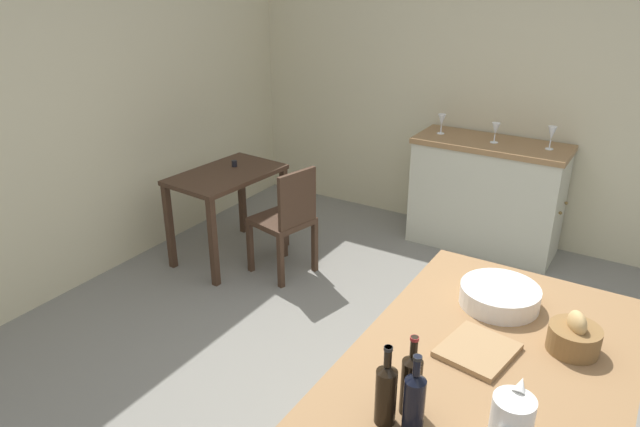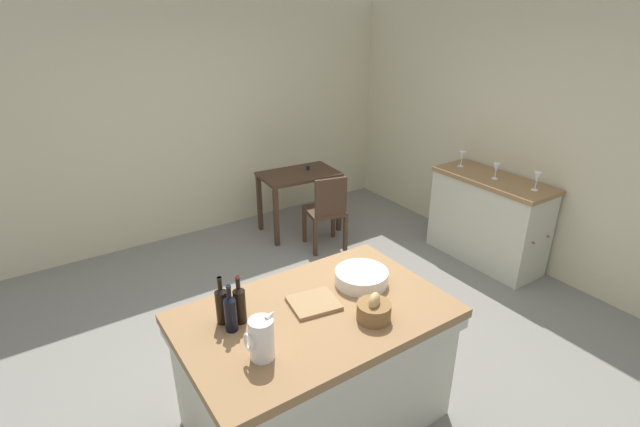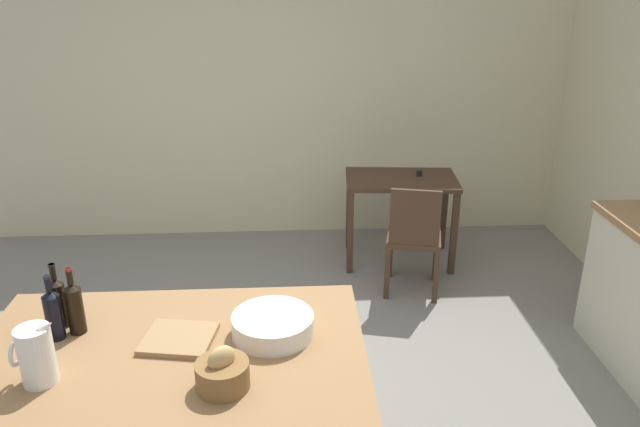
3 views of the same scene
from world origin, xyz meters
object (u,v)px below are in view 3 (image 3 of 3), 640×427
at_px(wash_bowl, 273,325).
at_px(cutting_board, 179,339).
at_px(writing_desk, 401,192).
at_px(wine_bottle_amber, 58,301).
at_px(wine_bottle_green, 53,313).
at_px(pitcher, 36,355).
at_px(wine_bottle_dark, 75,307).
at_px(bread_basket, 222,373).
at_px(wooden_chair, 414,236).

xyz_separation_m(wash_bowl, cutting_board, (-0.40, -0.03, -0.03)).
relative_size(writing_desk, wine_bottle_amber, 3.12).
relative_size(writing_desk, wash_bowl, 2.68).
bearing_deg(wine_bottle_green, writing_desk, 51.53).
xyz_separation_m(pitcher, wine_bottle_dark, (0.04, 0.34, 0.00)).
relative_size(writing_desk, bread_basket, 4.66).
relative_size(wooden_chair, wine_bottle_amber, 2.92).
relative_size(cutting_board, wine_bottle_amber, 0.95).
xyz_separation_m(cutting_board, wine_bottle_green, (-0.52, 0.05, 0.11)).
relative_size(bread_basket, cutting_board, 0.71).
distance_m(writing_desk, wine_bottle_dark, 3.03).
height_order(wash_bowl, wine_bottle_amber, wine_bottle_amber).
distance_m(writing_desk, wooden_chair, 0.60).
bearing_deg(bread_basket, cutting_board, 124.10).
bearing_deg(bread_basket, wooden_chair, 61.68).
relative_size(wooden_chair, wine_bottle_green, 2.98).
bearing_deg(pitcher, wine_bottle_amber, 97.32).
xyz_separation_m(pitcher, wash_bowl, (0.88, 0.27, -0.07)).
bearing_deg(wooden_chair, pitcher, -131.40).
bearing_deg(pitcher, writing_desk, 55.27).
distance_m(bread_basket, wine_bottle_dark, 0.78).
relative_size(pitcher, wine_bottle_green, 0.93).
bearing_deg(wine_bottle_amber, writing_desk, 50.23).
height_order(pitcher, wash_bowl, pitcher).
bearing_deg(wine_bottle_amber, wooden_chair, 42.03).
bearing_deg(wooden_chair, wash_bowl, -118.43).
relative_size(pitcher, cutting_board, 0.96).
bearing_deg(wine_bottle_dark, wine_bottle_amber, 149.05).
xyz_separation_m(wash_bowl, wine_bottle_dark, (-0.84, 0.07, 0.08)).
bearing_deg(wine_bottle_dark, wooden_chair, 44.19).
relative_size(wooden_chair, wine_bottle_dark, 2.87).
bearing_deg(wine_bottle_dark, wine_bottle_green, -150.19).
bearing_deg(cutting_board, writing_desk, 60.44).
bearing_deg(cutting_board, wine_bottle_dark, 167.63).
xyz_separation_m(writing_desk, wine_bottle_dark, (-1.85, -2.38, 0.37)).
xyz_separation_m(writing_desk, cutting_board, (-1.40, -2.47, 0.26)).
height_order(wash_bowl, bread_basket, bread_basket).
xyz_separation_m(writing_desk, pitcher, (-1.88, -2.72, 0.37)).
height_order(writing_desk, wine_bottle_dark, wine_bottle_dark).
bearing_deg(wash_bowl, writing_desk, 67.59).
relative_size(wash_bowl, wine_bottle_amber, 1.16).
xyz_separation_m(pitcher, cutting_board, (0.48, 0.24, -0.11)).
distance_m(pitcher, cutting_board, 0.55).
xyz_separation_m(wooden_chair, wine_bottle_dark, (-1.85, -1.80, 0.52)).
bearing_deg(writing_desk, bread_basket, -113.10).
xyz_separation_m(bread_basket, wine_bottle_dark, (-0.66, 0.41, 0.06)).
height_order(cutting_board, wine_bottle_amber, wine_bottle_amber).
bearing_deg(cutting_board, wooden_chair, 53.45).
xyz_separation_m(writing_desk, wash_bowl, (-1.01, -2.44, 0.30)).
xyz_separation_m(wooden_chair, wine_bottle_amber, (-1.94, -1.75, 0.52)).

